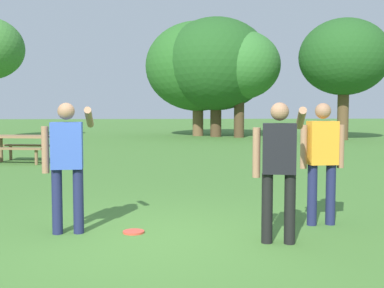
% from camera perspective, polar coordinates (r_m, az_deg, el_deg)
% --- Properties ---
extents(ground_plane, '(120.00, 120.00, 0.00)m').
position_cam_1_polar(ground_plane, '(6.06, -4.38, -10.95)').
color(ground_plane, '#447530').
extents(person_thrower, '(0.61, 0.71, 1.64)m').
position_cam_1_polar(person_thrower, '(6.40, -14.08, -1.49)').
color(person_thrower, '#1E234C').
rests_on(person_thrower, ground).
extents(person_catcher, '(0.61, 0.25, 1.64)m').
position_cam_1_polar(person_catcher, '(6.89, 14.64, -1.26)').
color(person_catcher, '#1E234C').
rests_on(person_catcher, ground).
extents(person_bystander, '(0.71, 0.65, 1.64)m').
position_cam_1_polar(person_bystander, '(5.85, 9.91, -1.95)').
color(person_bystander, black).
rests_on(person_bystander, ground).
extents(frisbee, '(0.27, 0.27, 0.03)m').
position_cam_1_polar(frisbee, '(6.44, -6.68, -9.94)').
color(frisbee, '#E04733').
rests_on(frisbee, ground).
extents(picnic_table_near, '(1.93, 1.70, 0.77)m').
position_cam_1_polar(picnic_table_near, '(15.12, -18.78, 0.15)').
color(picnic_table_near, olive).
rests_on(picnic_table_near, ground).
extents(tree_broad_center, '(5.69, 5.69, 6.20)m').
position_cam_1_polar(tree_broad_center, '(27.38, 0.69, 8.83)').
color(tree_broad_center, brown).
rests_on(tree_broad_center, ground).
extents(tree_far_right, '(5.74, 5.74, 6.28)m').
position_cam_1_polar(tree_far_right, '(26.69, 2.76, 9.07)').
color(tree_far_right, '#4C3823').
rests_on(tree_far_right, ground).
extents(tree_slender_mid, '(4.22, 4.22, 5.53)m').
position_cam_1_polar(tree_slender_mid, '(26.13, 5.44, 8.91)').
color(tree_slender_mid, '#4C3823').
rests_on(tree_slender_mid, ground).
extents(tree_back_left, '(4.28, 4.28, 5.79)m').
position_cam_1_polar(tree_back_left, '(25.17, 16.99, 9.43)').
color(tree_back_left, brown).
rests_on(tree_back_left, ground).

